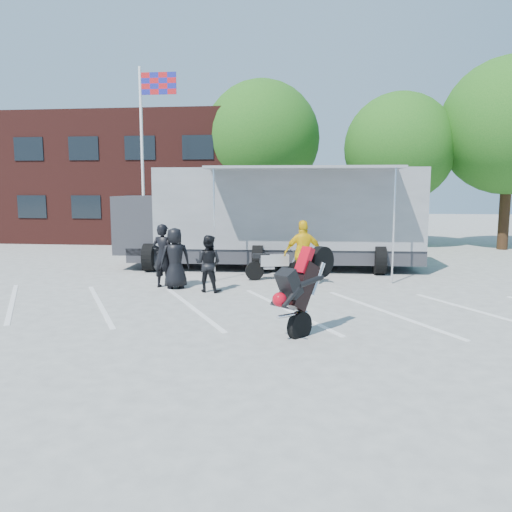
% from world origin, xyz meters
% --- Properties ---
extents(ground, '(100.00, 100.00, 0.00)m').
position_xyz_m(ground, '(0.00, 0.00, 0.00)').
color(ground, '#ABABA6').
rests_on(ground, ground).
extents(parking_bay_lines, '(18.09, 13.33, 0.01)m').
position_xyz_m(parking_bay_lines, '(0.00, 1.00, 0.01)').
color(parking_bay_lines, white).
rests_on(parking_bay_lines, ground).
extents(office_building, '(18.00, 8.00, 7.00)m').
position_xyz_m(office_building, '(-10.00, 18.00, 3.50)').
color(office_building, '#441A15').
rests_on(office_building, ground).
extents(flagpole, '(1.61, 0.12, 8.00)m').
position_xyz_m(flagpole, '(-6.24, 10.00, 5.05)').
color(flagpole, white).
rests_on(flagpole, ground).
extents(tree_left, '(6.12, 6.12, 8.64)m').
position_xyz_m(tree_left, '(-2.00, 16.00, 5.57)').
color(tree_left, '#382314').
rests_on(tree_left, ground).
extents(tree_mid, '(5.44, 5.44, 7.68)m').
position_xyz_m(tree_mid, '(5.00, 15.00, 4.94)').
color(tree_mid, '#382314').
rests_on(tree_mid, ground).
extents(tree_right, '(6.46, 6.46, 9.12)m').
position_xyz_m(tree_right, '(10.00, 14.50, 5.88)').
color(tree_right, '#382314').
rests_on(tree_right, ground).
extents(transporter_truck, '(11.71, 5.94, 3.67)m').
position_xyz_m(transporter_truck, '(-0.62, 7.42, 0.00)').
color(transporter_truck, gray).
rests_on(transporter_truck, ground).
extents(parked_motorcycle, '(2.15, 1.17, 1.07)m').
position_xyz_m(parked_motorcycle, '(-0.39, 5.03, 0.00)').
color(parked_motorcycle, silver).
rests_on(parked_motorcycle, ground).
extents(stunt_bike_rider, '(1.69, 1.81, 1.99)m').
position_xyz_m(stunt_bike_rider, '(0.94, -0.79, 0.00)').
color(stunt_bike_rider, black).
rests_on(stunt_bike_rider, ground).
extents(spectator_leather_a, '(1.04, 0.89, 1.81)m').
position_xyz_m(spectator_leather_a, '(-3.24, 3.28, 0.90)').
color(spectator_leather_a, black).
rests_on(spectator_leather_a, ground).
extents(spectator_leather_b, '(0.78, 0.60, 1.92)m').
position_xyz_m(spectator_leather_b, '(-3.63, 3.36, 0.96)').
color(spectator_leather_b, black).
rests_on(spectator_leather_b, ground).
extents(spectator_leather_c, '(0.89, 0.75, 1.64)m').
position_xyz_m(spectator_leather_c, '(-2.17, 2.91, 0.82)').
color(spectator_leather_c, black).
rests_on(spectator_leather_c, ground).
extents(spectator_hivis, '(1.25, 0.71, 2.01)m').
position_xyz_m(spectator_hivis, '(0.52, 4.01, 1.00)').
color(spectator_hivis, yellow).
rests_on(spectator_hivis, ground).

